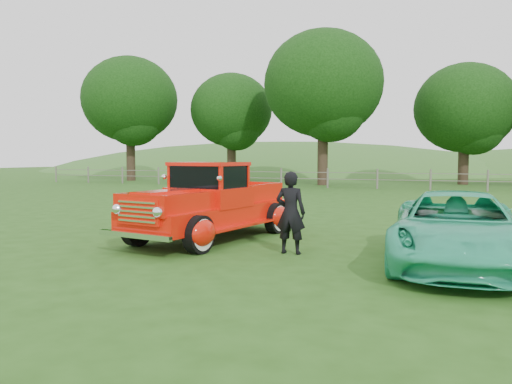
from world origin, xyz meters
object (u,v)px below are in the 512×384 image
(teal_sedan, at_px, (457,229))
(man, at_px, (291,213))
(tree_mid_west, at_px, (231,111))
(tree_far_west, at_px, (130,100))
(tree_near_east, at_px, (465,108))
(red_pickup, at_px, (211,205))
(tree_near_west, at_px, (323,84))

(teal_sedan, bearing_deg, man, 177.68)
(tree_mid_west, bearing_deg, tree_far_west, -165.96)
(tree_near_east, relative_size, teal_sedan, 1.79)
(red_pickup, bearing_deg, tree_near_west, 107.41)
(tree_near_west, xyz_separation_m, red_pickup, (2.58, -23.03, -6.00))
(tree_near_east, bearing_deg, tree_near_west, -156.04)
(tree_far_west, relative_size, man, 6.13)
(tree_far_west, bearing_deg, tree_mid_west, 14.04)
(tree_near_west, bearing_deg, man, -78.73)
(tree_mid_west, bearing_deg, teal_sedan, -59.76)
(tree_far_west, relative_size, red_pickup, 1.90)
(tree_near_east, xyz_separation_m, red_pickup, (-6.42, -27.03, -4.45))
(red_pickup, height_order, teal_sedan, red_pickup)
(tree_near_west, distance_m, tree_near_east, 9.97)
(tree_near_west, xyz_separation_m, man, (4.79, -24.04, -5.99))
(tree_far_west, xyz_separation_m, red_pickup, (18.58, -24.03, -5.69))
(tree_mid_west, distance_m, man, 30.28)
(red_pickup, distance_m, man, 2.43)
(tree_far_west, height_order, teal_sedan, tree_far_west)
(tree_near_west, relative_size, red_pickup, 1.99)
(tree_far_west, height_order, tree_near_east, tree_far_west)
(tree_mid_west, bearing_deg, tree_near_east, 3.37)
(tree_near_east, distance_m, man, 28.70)
(teal_sedan, bearing_deg, tree_mid_west, 119.34)
(tree_far_west, bearing_deg, teal_sedan, -46.53)
(red_pickup, xyz_separation_m, teal_sedan, (5.22, -1.08, -0.15))
(teal_sedan, bearing_deg, red_pickup, 167.38)
(tree_near_east, height_order, teal_sedan, tree_near_east)
(teal_sedan, distance_m, man, 3.02)
(tree_near_west, relative_size, tree_near_east, 1.25)
(tree_mid_west, bearing_deg, tree_near_west, -20.56)
(teal_sedan, relative_size, man, 2.87)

